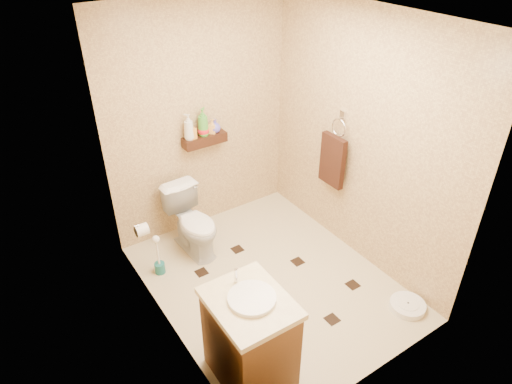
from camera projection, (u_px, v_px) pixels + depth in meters
ground at (270, 281)px, 4.34m from camera, size 2.50×2.50×0.00m
wall_back at (200, 121)px, 4.57m from camera, size 2.00×0.04×2.40m
wall_front at (389, 255)px, 2.82m from camera, size 2.00×0.04×2.40m
wall_left at (157, 211)px, 3.22m from camera, size 0.04×2.50×2.40m
wall_right at (361, 142)px, 4.16m from camera, size 0.04×2.50×2.40m
ceiling at (275, 17)px, 3.05m from camera, size 2.00×2.50×0.02m
wall_shelf at (205, 140)px, 4.61m from camera, size 0.46×0.14×0.10m
floor_accents at (277, 282)px, 4.32m from camera, size 1.21×1.37×0.01m
toilet at (194, 222)px, 4.57m from camera, size 0.41×0.68×0.68m
vanity at (250, 338)px, 3.28m from camera, size 0.53×0.64×0.89m
bathroom_scale at (408, 306)px, 4.03m from camera, size 0.39×0.39×0.06m
toilet_brush at (159, 260)px, 4.36m from camera, size 0.10×0.10×0.44m
towel_ring at (333, 158)px, 4.44m from camera, size 0.12×0.30×0.76m
toilet_paper at (142, 230)px, 4.03m from camera, size 0.12×0.11×0.12m
bottle_a at (189, 127)px, 4.44m from camera, size 0.14×0.14×0.26m
bottle_b at (192, 131)px, 4.48m from camera, size 0.08×0.08×0.17m
bottle_c at (203, 129)px, 4.54m from camera, size 0.16×0.16×0.15m
bottle_d at (203, 122)px, 4.51m from camera, size 0.16×0.16×0.29m
bottle_e at (212, 126)px, 4.59m from camera, size 0.10×0.10×0.15m
bottle_f at (215, 126)px, 4.61m from camera, size 0.15×0.15×0.15m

